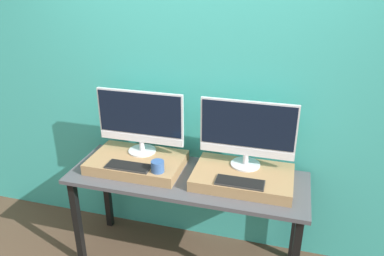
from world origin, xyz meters
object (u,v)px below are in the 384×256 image
(keyboard_left, at_px, (129,166))
(keyboard_right, at_px, (240,182))
(monitor_left, at_px, (140,120))
(monitor_right, at_px, (247,132))
(mug, at_px, (158,166))

(keyboard_left, distance_m, keyboard_right, 0.80)
(monitor_left, relative_size, keyboard_left, 2.07)
(keyboard_left, relative_size, keyboard_right, 1.00)
(keyboard_left, relative_size, monitor_right, 0.48)
(keyboard_right, bearing_deg, monitor_left, 162.41)
(monitor_right, bearing_deg, monitor_left, 180.00)
(monitor_left, relative_size, mug, 7.26)
(monitor_right, bearing_deg, keyboard_left, -162.41)
(mug, bearing_deg, monitor_left, 131.32)
(keyboard_right, bearing_deg, monitor_right, 90.00)
(monitor_right, bearing_deg, mug, -156.27)
(monitor_right, height_order, keyboard_right, monitor_right)
(monitor_left, height_order, keyboard_right, monitor_left)
(mug, relative_size, monitor_right, 0.14)
(keyboard_left, xyz_separation_m, mug, (0.22, -0.00, 0.03))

